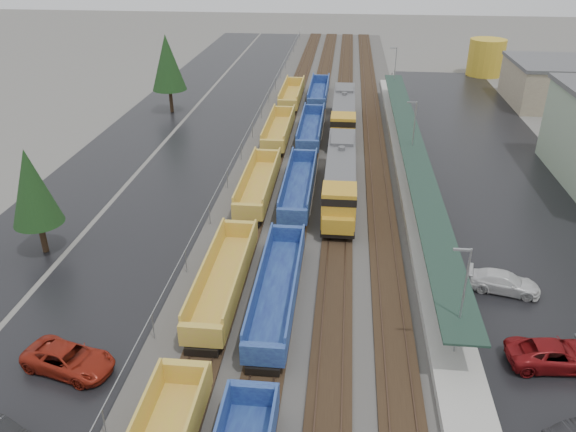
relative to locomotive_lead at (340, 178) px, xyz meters
name	(u,v)px	position (x,y,z in m)	size (l,w,h in m)	color
ballast_strip	(326,140)	(-2.00, 17.47, -2.32)	(20.00, 160.00, 0.08)	#302D2B
trackbed	(326,139)	(-2.00, 17.47, -2.20)	(14.60, 160.00, 0.22)	black
west_parking_lot	(210,136)	(-17.00, 17.47, -2.35)	(10.00, 160.00, 0.02)	black
west_road	(135,133)	(-27.00, 17.47, -2.35)	(9.00, 160.00, 0.02)	black
east_commuter_lot	(499,177)	(17.00, 7.47, -2.35)	(16.00, 100.00, 0.02)	black
station_platform	(410,167)	(7.50, 7.47, -1.63)	(3.00, 80.00, 8.00)	#9E9B93
chainlink_fence	(250,129)	(-11.50, 15.91, -0.75)	(0.08, 160.04, 2.02)	gray
distant_hills	(469,4)	(42.79, 168.15, -2.36)	(301.00, 140.00, 25.20)	#4E5E49
tree_west_near	(32,187)	(-24.00, -12.53, 3.46)	(3.96, 3.96, 9.00)	#332316
tree_west_far	(167,63)	(-25.00, 27.47, 4.76)	(4.84, 4.84, 11.00)	#332316
tree_east	(573,100)	(26.00, 15.47, 4.11)	(4.40, 4.40, 10.00)	#332316
locomotive_lead	(340,178)	(0.00, 0.00, 0.00)	(2.96, 19.53, 4.42)	black
locomotive_trail	(344,114)	(0.00, 21.00, 0.00)	(2.96, 19.53, 4.42)	black
well_string_yellow	(244,225)	(-8.00, -8.48, -1.14)	(2.83, 99.23, 2.51)	gold
well_string_blue	(290,229)	(-4.00, -8.83, -1.16)	(2.73, 104.63, 2.42)	navy
storage_tank	(486,57)	(25.11, 56.01, 0.84)	(6.40, 6.40, 6.40)	gold
parked_car_west_c	(69,359)	(-15.69, -25.80, -1.57)	(5.69, 2.62, 1.58)	maroon
parked_car_east_b	(555,355)	(13.53, -22.36, -1.56)	(5.75, 2.65, 1.60)	maroon
parked_car_east_c	(504,282)	(12.32, -14.52, -1.61)	(5.16, 2.10, 1.50)	silver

